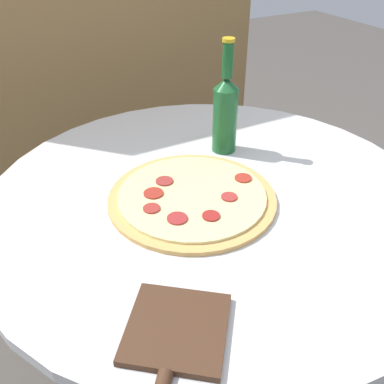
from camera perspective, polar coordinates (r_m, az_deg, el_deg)
name	(u,v)px	position (r m, az deg, el deg)	size (l,w,h in m)	color
ground_plane	(205,374)	(1.46, 1.78, -23.07)	(8.00, 8.00, 0.00)	#4C4742
table	(209,248)	(1.05, 2.28, -7.47)	(1.00, 1.00, 0.69)	silver
fence_panel	(91,31)	(1.59, -13.35, 20.17)	(1.28, 0.04, 1.73)	olive
pizza	(192,197)	(0.92, -0.01, -0.64)	(0.36, 0.36, 0.02)	tan
beer_bottle	(225,111)	(1.07, 4.46, 10.70)	(0.06, 0.06, 0.28)	#195628
pizza_paddle	(174,342)	(0.66, -2.47, -19.30)	(0.23, 0.26, 0.02)	#422819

